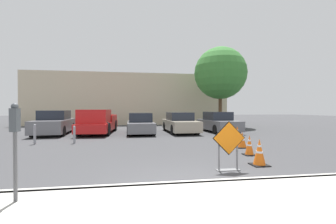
# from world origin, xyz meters

# --- Properties ---
(ground_plane) EXTENTS (96.00, 96.00, 0.00)m
(ground_plane) POSITION_xyz_m (0.00, 10.00, 0.00)
(ground_plane) COLOR #3D3D3F
(sidewalk_strip) EXTENTS (29.46, 2.73, 0.14)m
(sidewalk_strip) POSITION_xyz_m (0.00, -1.37, 0.07)
(sidewalk_strip) COLOR #ADAAA3
(sidewalk_strip) RESTS_ON ground_plane
(curb_lip) EXTENTS (29.46, 0.20, 0.14)m
(curb_lip) POSITION_xyz_m (0.00, 0.00, 0.07)
(curb_lip) COLOR #ADAAA3
(curb_lip) RESTS_ON ground_plane
(road_closed_sign) EXTENTS (0.91, 0.20, 1.34)m
(road_closed_sign) POSITION_xyz_m (1.38, 1.14, 0.74)
(road_closed_sign) COLOR black
(road_closed_sign) RESTS_ON ground_plane
(traffic_cone_nearest) EXTENTS (0.48, 0.48, 0.79)m
(traffic_cone_nearest) POSITION_xyz_m (2.51, 1.55, 0.38)
(traffic_cone_nearest) COLOR black
(traffic_cone_nearest) RESTS_ON ground_plane
(traffic_cone_second) EXTENTS (0.41, 0.41, 0.72)m
(traffic_cone_second) POSITION_xyz_m (2.98, 2.98, 0.35)
(traffic_cone_second) COLOR black
(traffic_cone_second) RESTS_ON ground_plane
(traffic_cone_third) EXTENTS (0.49, 0.49, 0.68)m
(traffic_cone_third) POSITION_xyz_m (3.46, 4.46, 0.33)
(traffic_cone_third) COLOR black
(traffic_cone_third) RESTS_ON ground_plane
(traffic_cone_fourth) EXTENTS (0.42, 0.42, 0.82)m
(traffic_cone_fourth) POSITION_xyz_m (3.97, 5.97, 0.40)
(traffic_cone_fourth) COLOR black
(traffic_cone_fourth) RESTS_ON ground_plane
(parked_car_nearest) EXTENTS (2.16, 4.72, 1.57)m
(parked_car_nearest) POSITION_xyz_m (-6.33, 11.26, 0.72)
(parked_car_nearest) COLOR slate
(parked_car_nearest) RESTS_ON ground_plane
(pickup_truck) EXTENTS (2.19, 5.42, 1.63)m
(pickup_truck) POSITION_xyz_m (-3.53, 11.02, 0.74)
(pickup_truck) COLOR red
(pickup_truck) RESTS_ON ground_plane
(parked_car_second) EXTENTS (1.83, 4.10, 1.40)m
(parked_car_second) POSITION_xyz_m (-0.69, 10.79, 0.64)
(parked_car_second) COLOR slate
(parked_car_second) RESTS_ON ground_plane
(parked_car_third) EXTENTS (1.97, 4.74, 1.43)m
(parked_car_third) POSITION_xyz_m (2.12, 11.10, 0.67)
(parked_car_third) COLOR #A39984
(parked_car_third) RESTS_ON ground_plane
(parked_car_fourth) EXTENTS (1.95, 4.51, 1.46)m
(parked_car_fourth) POSITION_xyz_m (4.94, 11.02, 0.67)
(parked_car_fourth) COLOR slate
(parked_car_fourth) RESTS_ON ground_plane
(bollard_nearest) EXTENTS (0.12, 0.12, 0.86)m
(bollard_nearest) POSITION_xyz_m (-3.98, 6.84, 0.46)
(bollard_nearest) COLOR gray
(bollard_nearest) RESTS_ON ground_plane
(bollard_second) EXTENTS (0.12, 0.12, 0.96)m
(bollard_second) POSITION_xyz_m (-5.76, 6.84, 0.51)
(bollard_second) COLOR gray
(bollard_second) RESTS_ON ground_plane
(parking_meter) EXTENTS (0.11, 0.15, 1.62)m
(parking_meter) POSITION_xyz_m (-3.08, -0.54, 1.24)
(parking_meter) COLOR #59595B
(parking_meter) RESTS_ON sidewalk_strip
(building_facade_backdrop) EXTENTS (21.36, 5.00, 5.48)m
(building_facade_backdrop) POSITION_xyz_m (-1.52, 21.61, 2.74)
(building_facade_backdrop) COLOR beige
(building_facade_backdrop) RESTS_ON ground_plane
(street_tree_behind_lot) EXTENTS (4.80, 4.80, 7.39)m
(street_tree_behind_lot) POSITION_xyz_m (6.82, 15.27, 4.98)
(street_tree_behind_lot) COLOR #513823
(street_tree_behind_lot) RESTS_ON ground_plane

